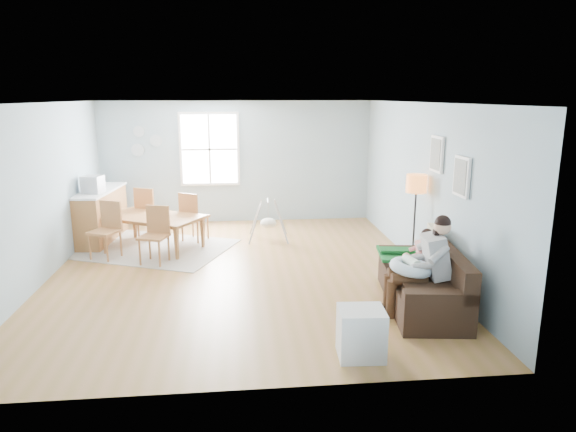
{
  "coord_description": "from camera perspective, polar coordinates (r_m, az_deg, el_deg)",
  "views": [
    {
      "loc": [
        -0.03,
        -8.01,
        2.8
      ],
      "look_at": [
        0.75,
        -0.38,
        1.0
      ],
      "focal_mm": 32.0,
      "sensor_mm": 36.0,
      "label": 1
    }
  ],
  "objects": [
    {
      "name": "storage_cube",
      "position": [
        5.8,
        8.04,
        -12.75
      ],
      "size": [
        0.52,
        0.47,
        0.55
      ],
      "color": "white",
      "rests_on": "room"
    },
    {
      "name": "pictures",
      "position": [
        7.63,
        17.39,
        5.46
      ],
      "size": [
        0.05,
        1.34,
        0.74
      ],
      "color": "white",
      "rests_on": "room"
    },
    {
      "name": "chair_nw",
      "position": [
        10.63,
        -15.29,
        0.77
      ],
      "size": [
        0.62,
        0.62,
        1.03
      ],
      "color": "#A45B38",
      "rests_on": "rug"
    },
    {
      "name": "room",
      "position": [
        8.02,
        -5.72,
        10.43
      ],
      "size": [
        8.4,
        9.4,
        3.9
      ],
      "color": "olive"
    },
    {
      "name": "wall_plates",
      "position": [
        11.69,
        -15.69,
        7.96
      ],
      "size": [
        0.67,
        0.02,
        0.66
      ],
      "color": "#8E9EAB",
      "rests_on": "room"
    },
    {
      "name": "chair_se",
      "position": [
        9.04,
        -14.48,
        -1.59
      ],
      "size": [
        0.56,
        0.56,
        0.98
      ],
      "color": "#A45B38",
      "rests_on": "rug"
    },
    {
      "name": "green_throw",
      "position": [
        7.82,
        13.46,
        -4.13
      ],
      "size": [
        1.03,
        0.89,
        0.04
      ],
      "primitive_type": "cube",
      "rotation": [
        0.0,
        0.0,
        -0.15
      ],
      "color": "#155D26",
      "rests_on": "sofa"
    },
    {
      "name": "monitor",
      "position": [
        10.32,
        -20.9,
        3.3
      ],
      "size": [
        0.4,
        0.39,
        0.32
      ],
      "color": "#A8A8AC",
      "rests_on": "counter"
    },
    {
      "name": "sofa",
      "position": [
        7.29,
        15.06,
        -7.43
      ],
      "size": [
        1.11,
        2.11,
        0.82
      ],
      "color": "black",
      "rests_on": "room"
    },
    {
      "name": "chair_sw",
      "position": [
        9.56,
        -19.42,
        -1.02
      ],
      "size": [
        0.6,
        0.6,
        1.0
      ],
      "color": "#A45B38",
      "rests_on": "rug"
    },
    {
      "name": "nursing_pillow",
      "position": [
        6.84,
        13.5,
        -5.57
      ],
      "size": [
        0.61,
        0.59,
        0.23
      ],
      "primitive_type": "torus",
      "rotation": [
        0.0,
        0.14,
        -0.08
      ],
      "color": "#C7DFF8",
      "rests_on": "father"
    },
    {
      "name": "beige_pillow",
      "position": [
        7.69,
        15.88,
        -2.87
      ],
      "size": [
        0.23,
        0.49,
        0.47
      ],
      "primitive_type": "cube",
      "rotation": [
        0.0,
        0.0,
        -0.21
      ],
      "color": "beige",
      "rests_on": "sofa"
    },
    {
      "name": "father",
      "position": [
        6.85,
        14.79,
        -5.01
      ],
      "size": [
        0.97,
        0.47,
        1.33
      ],
      "color": "#99999C",
      "rests_on": "sofa"
    },
    {
      "name": "baby_swing",
      "position": [
        10.17,
        -2.21,
        -0.67
      ],
      "size": [
        0.82,
        0.84,
        0.8
      ],
      "color": "#A8A8AC",
      "rests_on": "room"
    },
    {
      "name": "rug",
      "position": [
        9.97,
        -14.68,
        -3.5
      ],
      "size": [
        3.29,
        2.94,
        0.01
      ],
      "primitive_type": "cube",
      "rotation": [
        0.0,
        0.0,
        -0.4
      ],
      "color": "#9E9890",
      "rests_on": "room"
    },
    {
      "name": "chair_ne",
      "position": [
        10.17,
        -10.63,
        0.26
      ],
      "size": [
        0.61,
        0.61,
        0.98
      ],
      "color": "#A45B38",
      "rests_on": "rug"
    },
    {
      "name": "dining_table",
      "position": [
        9.89,
        -14.79,
        -1.79
      ],
      "size": [
        2.05,
        1.76,
        0.63
      ],
      "primitive_type": "imported",
      "rotation": [
        0.0,
        0.0,
        -0.52
      ],
      "color": "brown",
      "rests_on": "rug"
    },
    {
      "name": "floor_lamp",
      "position": [
        8.36,
        14.04,
        2.61
      ],
      "size": [
        0.32,
        0.32,
        1.59
      ],
      "color": "black",
      "rests_on": "room"
    },
    {
      "name": "toddler",
      "position": [
        7.32,
        14.34,
        -3.94
      ],
      "size": [
        0.55,
        0.32,
        0.83
      ],
      "color": "white",
      "rests_on": "sofa"
    },
    {
      "name": "window",
      "position": [
        11.54,
        -8.71,
        7.34
      ],
      "size": [
        1.32,
        0.08,
        1.62
      ],
      "color": "white",
      "rests_on": "room"
    },
    {
      "name": "infant",
      "position": [
        6.85,
        13.42,
        -4.87
      ],
      "size": [
        0.18,
        0.37,
        0.14
      ],
      "color": "white",
      "rests_on": "nursing_pillow"
    },
    {
      "name": "counter",
      "position": [
        10.77,
        -20.06,
        0.14
      ],
      "size": [
        0.7,
        1.86,
        1.02
      ],
      "color": "brown",
      "rests_on": "room"
    }
  ]
}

